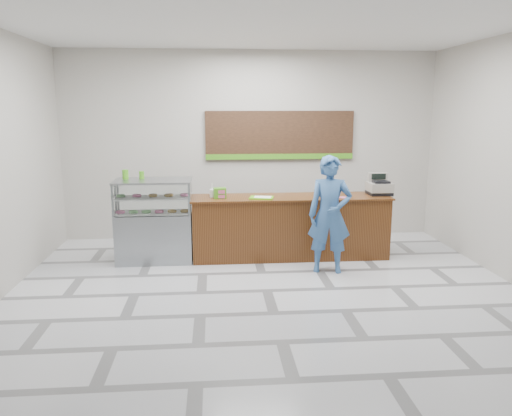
{
  "coord_description": "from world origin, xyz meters",
  "views": [
    {
      "loc": [
        -0.7,
        -6.43,
        2.46
      ],
      "look_at": [
        -0.08,
        0.9,
        0.98
      ],
      "focal_mm": 35.0,
      "sensor_mm": 36.0,
      "label": 1
    }
  ],
  "objects": [
    {
      "name": "floor",
      "position": [
        0.0,
        0.0,
        0.0
      ],
      "size": [
        7.0,
        7.0,
        0.0
      ],
      "primitive_type": "plane",
      "color": "silver",
      "rests_on": "ground"
    },
    {
      "name": "back_wall",
      "position": [
        0.0,
        3.0,
        1.75
      ],
      "size": [
        7.0,
        0.0,
        7.0
      ],
      "primitive_type": "plane",
      "rotation": [
        1.57,
        0.0,
        0.0
      ],
      "color": "#B6B1A7",
      "rests_on": "floor"
    },
    {
      "name": "ceiling",
      "position": [
        0.0,
        0.0,
        3.5
      ],
      "size": [
        7.0,
        7.0,
        0.0
      ],
      "primitive_type": "plane",
      "rotation": [
        3.14,
        0.0,
        0.0
      ],
      "color": "silver",
      "rests_on": "back_wall"
    },
    {
      "name": "sales_counter",
      "position": [
        0.55,
        1.55,
        0.52
      ],
      "size": [
        3.26,
        0.76,
        1.03
      ],
      "color": "#5E3214",
      "rests_on": "floor"
    },
    {
      "name": "display_case",
      "position": [
        -1.67,
        1.55,
        0.68
      ],
      "size": [
        1.22,
        0.72,
        1.33
      ],
      "color": "gray",
      "rests_on": "floor"
    },
    {
      "name": "menu_board",
      "position": [
        0.55,
        2.96,
        1.93
      ],
      "size": [
        2.8,
        0.06,
        0.9
      ],
      "color": "black",
      "rests_on": "back_wall"
    },
    {
      "name": "cash_register",
      "position": [
        2.05,
        1.6,
        1.16
      ],
      "size": [
        0.38,
        0.39,
        0.35
      ],
      "rotation": [
        0.0,
        0.0,
        0.01
      ],
      "color": "black",
      "rests_on": "sales_counter"
    },
    {
      "name": "card_terminal",
      "position": [
        1.19,
        1.41,
        1.05
      ],
      "size": [
        0.11,
        0.17,
        0.04
      ],
      "primitive_type": "cube",
      "rotation": [
        0.0,
        0.0,
        0.24
      ],
      "color": "black",
      "rests_on": "sales_counter"
    },
    {
      "name": "serving_tray",
      "position": [
        0.06,
        1.41,
        1.04
      ],
      "size": [
        0.42,
        0.35,
        0.02
      ],
      "rotation": [
        0.0,
        0.0,
        -0.22
      ],
      "color": "#61CA0D",
      "rests_on": "sales_counter"
    },
    {
      "name": "napkin_box",
      "position": [
        -0.68,
        1.67,
        1.09
      ],
      "size": [
        0.16,
        0.16,
        0.12
      ],
      "primitive_type": "cube",
      "rotation": [
        0.0,
        0.0,
        0.2
      ],
      "color": "white",
      "rests_on": "sales_counter"
    },
    {
      "name": "straw_cup",
      "position": [
        -0.74,
        1.59,
        1.09
      ],
      "size": [
        0.08,
        0.08,
        0.12
      ],
      "primitive_type": "cylinder",
      "color": "silver",
      "rests_on": "sales_counter"
    },
    {
      "name": "promo_box",
      "position": [
        -0.61,
        1.46,
        1.12
      ],
      "size": [
        0.21,
        0.15,
        0.17
      ],
      "primitive_type": "cube",
      "rotation": [
        0.0,
        0.0,
        0.13
      ],
      "color": "#479A1B",
      "rests_on": "sales_counter"
    },
    {
      "name": "donut_decal",
      "position": [
        1.38,
        1.36,
        1.03
      ],
      "size": [
        0.15,
        0.15,
        0.0
      ],
      "primitive_type": "cylinder",
      "color": "#D85B91",
      "rests_on": "sales_counter"
    },
    {
      "name": "green_cup_left",
      "position": [
        -2.12,
        1.67,
        1.41
      ],
      "size": [
        0.1,
        0.1,
        0.15
      ],
      "primitive_type": "cylinder",
      "color": "#479A1B",
      "rests_on": "display_case"
    },
    {
      "name": "green_cup_right",
      "position": [
        -1.86,
        1.67,
        1.39
      ],
      "size": [
        0.08,
        0.08,
        0.13
      ],
      "primitive_type": "cylinder",
      "color": "#479A1B",
      "rests_on": "display_case"
    },
    {
      "name": "customer",
      "position": [
        1.02,
        0.76,
        0.88
      ],
      "size": [
        0.71,
        0.54,
        1.77
      ],
      "primitive_type": "imported",
      "rotation": [
        0.0,
        0.0,
        -0.19
      ],
      "color": "#356098",
      "rests_on": "floor"
    }
  ]
}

